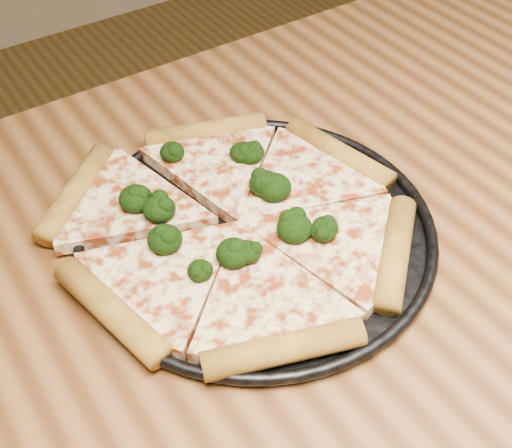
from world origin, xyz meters
TOP-DOWN VIEW (x-y plane):
  - dining_table at (0.00, 0.00)m, footprint 1.20×0.90m
  - pizza_pan at (-0.04, 0.11)m, footprint 0.36×0.36m
  - pizza at (-0.06, 0.13)m, footprint 0.36×0.37m
  - broccoli_florets at (-0.06, 0.14)m, footprint 0.17×0.21m

SIDE VIEW (x-z plane):
  - dining_table at x=0.00m, z-range 0.28..1.03m
  - pizza_pan at x=-0.04m, z-range 0.75..0.77m
  - pizza at x=-0.06m, z-range 0.75..0.78m
  - broccoli_florets at x=-0.06m, z-range 0.77..0.79m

